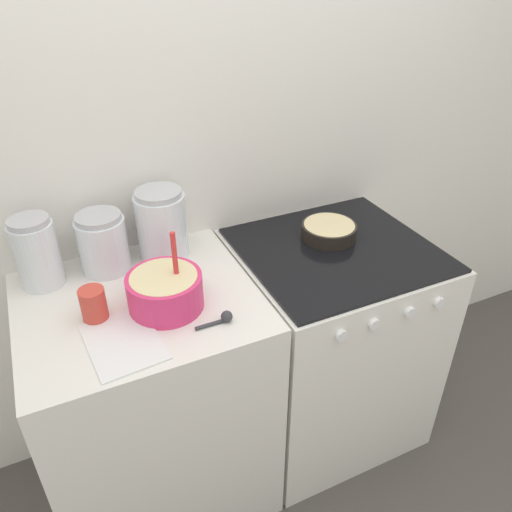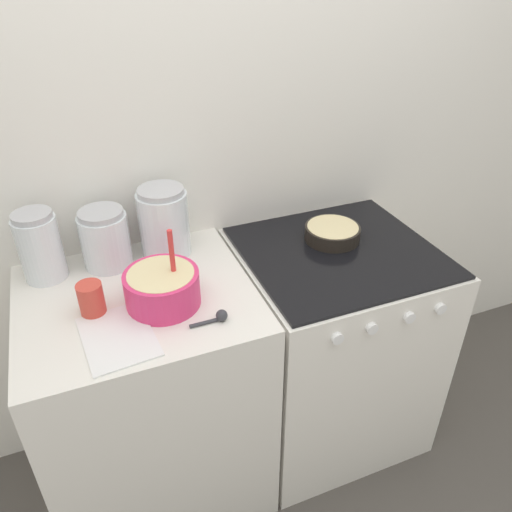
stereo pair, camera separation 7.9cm
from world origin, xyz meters
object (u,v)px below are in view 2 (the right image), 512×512
(mixing_bowl, at_px, (162,286))
(storage_jar_middle, at_px, (106,242))
(baking_pan, at_px, (332,232))
(stove, at_px, (330,344))
(storage_jar_right, at_px, (164,226))
(storage_jar_left, at_px, (41,250))
(tin_can, at_px, (91,299))

(mixing_bowl, bearing_deg, storage_jar_middle, 113.15)
(mixing_bowl, bearing_deg, baking_pan, 12.44)
(stove, height_order, storage_jar_right, storage_jar_right)
(stove, relative_size, mixing_bowl, 3.63)
(stove, distance_m, storage_jar_right, 0.86)
(baking_pan, xyz_separation_m, storage_jar_right, (-0.61, 0.15, 0.08))
(storage_jar_middle, bearing_deg, storage_jar_left, -180.00)
(storage_jar_right, distance_m, tin_can, 0.40)
(mixing_bowl, bearing_deg, storage_jar_right, 74.75)
(stove, height_order, mixing_bowl, mixing_bowl)
(mixing_bowl, xyz_separation_m, storage_jar_middle, (-0.13, 0.30, 0.02))
(storage_jar_right, bearing_deg, storage_jar_left, 180.00)
(mixing_bowl, height_order, tin_can, mixing_bowl)
(mixing_bowl, distance_m, tin_can, 0.21)
(mixing_bowl, relative_size, storage_jar_right, 1.00)
(baking_pan, height_order, tin_can, tin_can)
(baking_pan, bearing_deg, storage_jar_middle, 169.95)
(stove, relative_size, storage_jar_middle, 4.42)
(stove, height_order, storage_jar_middle, storage_jar_middle)
(stove, distance_m, storage_jar_left, 1.18)
(stove, height_order, tin_can, tin_can)
(stove, height_order, storage_jar_left, storage_jar_left)
(storage_jar_middle, height_order, tin_can, storage_jar_middle)
(mixing_bowl, bearing_deg, stove, 5.84)
(stove, relative_size, tin_can, 8.67)
(tin_can, bearing_deg, mixing_bowl, -8.37)
(storage_jar_left, bearing_deg, storage_jar_middle, 0.00)
(stove, distance_m, mixing_bowl, 0.86)
(mixing_bowl, xyz_separation_m, tin_can, (-0.21, 0.03, -0.01))
(storage_jar_middle, distance_m, tin_can, 0.28)
(stove, relative_size, storage_jar_right, 3.64)
(stove, xyz_separation_m, storage_jar_left, (-1.01, 0.23, 0.57))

